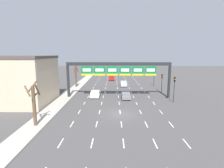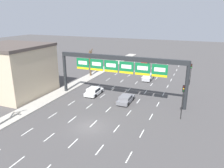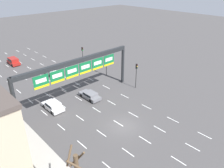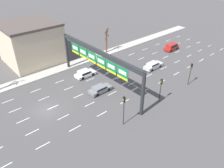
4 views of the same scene
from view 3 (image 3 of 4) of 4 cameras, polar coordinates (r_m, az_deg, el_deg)
The scene contains 11 objects.
ground_plane at distance 32.04m, azimuth 2.94°, elevation -10.99°, with size 220.00×220.00×0.00m, color #474444.
sidewalk_left at distance 27.01m, azimuth -15.15°, elevation -20.49°, with size 2.80×110.00×0.15m.
lane_dashes at distance 40.99m, azimuth -10.77°, elevation -2.49°, with size 13.32×67.00×0.01m.
sign_gantry at distance 36.20m, azimuth -8.94°, elevation 4.14°, with size 21.96×0.70×7.52m.
suv_red at distance 58.66m, azimuth -24.38°, elevation 5.50°, with size 1.89×4.06×1.71m.
car_silver at distance 49.90m, azimuth -15.86°, elevation 3.26°, with size 1.80×4.65×1.43m.
car_grey at distance 38.58m, azimuth -5.77°, elevation -2.91°, with size 1.86×4.34×1.25m.
car_white at distance 36.56m, azimuth -15.14°, elevation -5.45°, with size 1.99×4.22×1.36m.
traffic_light_near_gantry at distance 53.15m, azimuth -7.72°, elevation 8.21°, with size 0.30×0.35×4.44m.
traffic_light_mid_block at distance 46.67m, azimuth -1.50°, elevation 5.92°, with size 0.30×0.35×4.47m.
traffic_light_far_end at distance 41.17m, azimuth 6.40°, elevation 3.36°, with size 0.30×0.35×4.92m.
Camera 3 is at (-18.68, -17.46, 19.31)m, focal length 35.00 mm.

